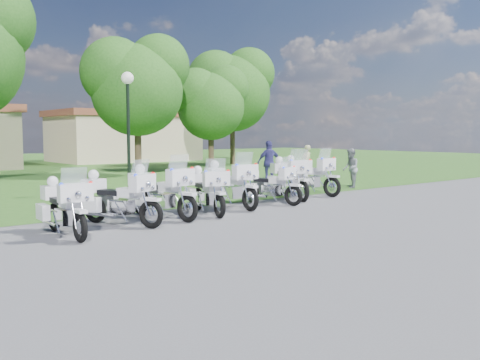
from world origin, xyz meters
TOP-DOWN VIEW (x-y plane):
  - ground at (0.00, 0.00)m, footprint 100.00×100.00m
  - motorcycle_0 at (-5.11, 1.00)m, footprint 0.80×2.34m
  - motorcycle_1 at (-3.57, 1.51)m, footprint 1.42×2.33m
  - motorcycle_2 at (-2.18, 1.82)m, footprint 1.14×2.58m
  - motorcycle_3 at (-0.68, 1.75)m, footprint 1.17×2.35m
  - motorcycle_4 at (0.58, 2.32)m, footprint 0.91×2.59m
  - motorcycle_5 at (2.12, 2.23)m, footprint 1.11×2.27m
  - motorcycle_6 at (3.59, 2.78)m, footprint 1.39×2.54m
  - motorcycle_7 at (4.95, 3.18)m, footprint 1.03×2.63m
  - lamp_post at (-0.57, 6.70)m, footprint 0.44×0.44m
  - tree_2 at (4.24, 15.12)m, footprint 5.70×4.87m
  - tree_3 at (10.33, 16.84)m, footprint 4.95×4.23m
  - tree_4 at (14.76, 20.30)m, footprint 6.43×5.49m
  - building_east at (11.00, 30.00)m, footprint 11.44×7.28m
  - bystander_a at (8.84, 6.99)m, footprint 0.66×0.46m
  - bystander_b at (8.09, 3.73)m, footprint 1.01×1.01m
  - bystander_c at (6.50, 7.02)m, footprint 1.23×0.79m

SIDE VIEW (x-z plane):
  - ground at x=0.00m, z-range 0.00..0.00m
  - motorcycle_5 at x=2.12m, z-range -0.13..1.42m
  - motorcycle_0 at x=-5.11m, z-range -0.13..1.44m
  - motorcycle_3 at x=-0.68m, z-range -0.13..1.48m
  - motorcycle_1 at x=-3.57m, z-range -0.14..1.53m
  - motorcycle_4 at x=0.58m, z-range -0.14..1.60m
  - motorcycle_2 at x=-2.18m, z-range -0.14..1.60m
  - motorcycle_6 at x=3.59m, z-range -0.14..1.62m
  - motorcycle_7 at x=4.95m, z-range -0.14..1.63m
  - bystander_b at x=8.09m, z-range 0.00..1.65m
  - bystander_a at x=8.84m, z-range 0.00..1.73m
  - bystander_c at x=6.50m, z-range 0.00..1.95m
  - building_east at x=11.00m, z-range 0.02..4.12m
  - lamp_post at x=-0.57m, z-range 1.11..5.57m
  - tree_3 at x=10.33m, z-range 1.06..7.67m
  - tree_2 at x=4.24m, z-range 1.23..8.83m
  - tree_4 at x=14.76m, z-range 1.39..9.96m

